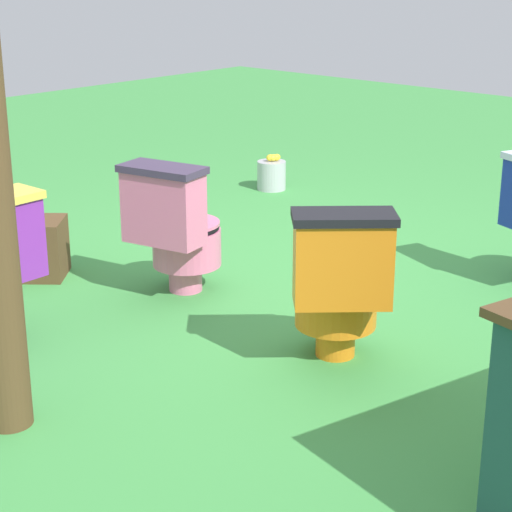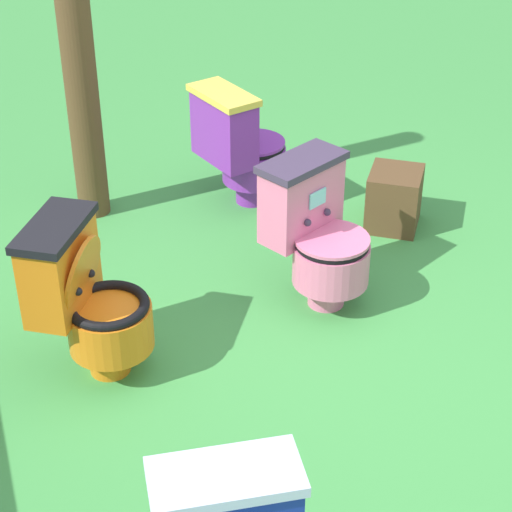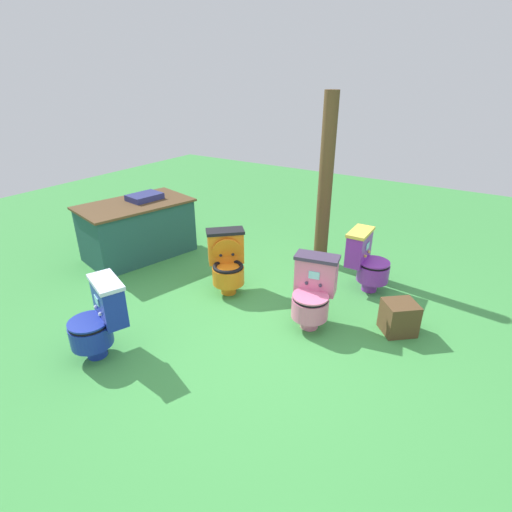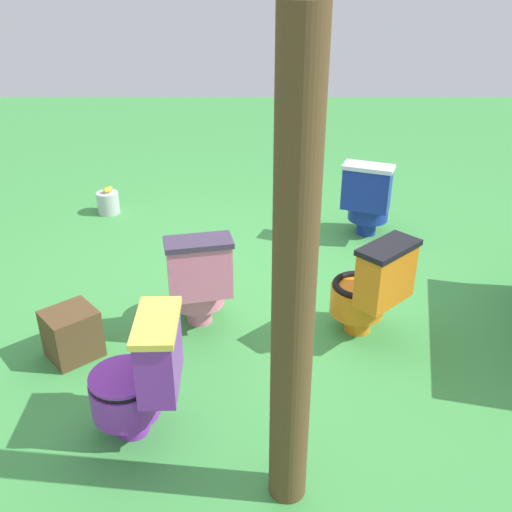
% 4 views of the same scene
% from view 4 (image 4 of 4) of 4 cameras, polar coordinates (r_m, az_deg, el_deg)
% --- Properties ---
extents(ground, '(14.00, 14.00, 0.00)m').
position_cam_4_polar(ground, '(4.51, 0.44, -3.33)').
color(ground, '#429947').
extents(toilet_pink, '(0.57, 0.50, 0.73)m').
position_cam_4_polar(toilet_pink, '(3.91, -5.73, -2.40)').
color(toilet_pink, pink).
rests_on(toilet_pink, ground).
extents(toilet_orange, '(0.63, 0.63, 0.73)m').
position_cam_4_polar(toilet_orange, '(3.88, 11.26, -3.07)').
color(toilet_orange, orange).
rests_on(toilet_orange, ground).
extents(toilet_blue, '(0.60, 0.55, 0.73)m').
position_cam_4_polar(toilet_blue, '(5.32, 11.03, 5.55)').
color(toilet_blue, '#192D9E').
rests_on(toilet_blue, ground).
extents(toilet_purple, '(0.44, 0.50, 0.73)m').
position_cam_4_polar(toilet_purple, '(3.12, -11.41, -11.66)').
color(toilet_purple, purple).
rests_on(toilet_purple, ground).
extents(wooden_post, '(0.18, 0.18, 2.20)m').
position_cam_4_polar(wooden_post, '(2.31, 3.76, -4.16)').
color(wooden_post, brown).
rests_on(wooden_post, ground).
extents(small_crate, '(0.42, 0.42, 0.33)m').
position_cam_4_polar(small_crate, '(3.90, -17.81, -7.36)').
color(small_crate, brown).
rests_on(small_crate, ground).
extents(lemon_bucket, '(0.22, 0.22, 0.28)m').
position_cam_4_polar(lemon_bucket, '(6.02, -14.46, 5.21)').
color(lemon_bucket, '#B7B7BF').
rests_on(lemon_bucket, ground).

